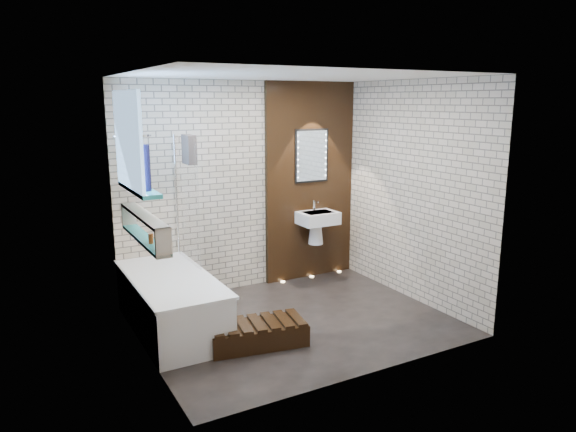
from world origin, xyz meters
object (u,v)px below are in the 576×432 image
bathtub (171,303)px  walnut_step (257,334)px  bath_screen (187,200)px  led_mirror (312,156)px  washbasin (317,222)px

bathtub → walnut_step: 1.00m
bath_screen → led_mirror: bearing=10.7°
led_mirror → walnut_step: bearing=-135.2°
washbasin → bathtub: bearing=-164.0°
led_mirror → walnut_step: led_mirror is taller
bathtub → walnut_step: bathtub is taller
bathtub → led_mirror: size_ratio=2.49×
bathtub → bath_screen: bearing=51.1°
bath_screen → washbasin: (1.82, 0.18, -0.49)m
bathtub → washbasin: washbasin is taller
led_mirror → bathtub: bearing=-160.2°
bath_screen → washbasin: bath_screen is taller
washbasin → led_mirror: bearing=90.0°
washbasin → led_mirror: size_ratio=0.83×
washbasin → walnut_step: 2.19m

